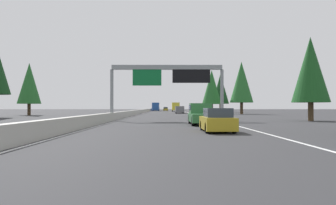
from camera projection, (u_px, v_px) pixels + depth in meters
The scene contains 17 objects.
ground_plane at pixel (135, 115), 62.03m from camera, with size 320.00×320.00×0.00m, color #2D2D30.
median_barrier at pixel (141, 111), 82.03m from camera, with size 180.00×0.56×0.90m, color #ADAAA3.
shoulder_stripe_right at pixel (193, 114), 72.08m from camera, with size 160.00×0.16×0.01m, color silver.
shoulder_stripe_median at pixel (140, 114), 72.03m from camera, with size 160.00×0.16×0.01m, color silver.
sign_gantry_overhead at pixel (169, 76), 37.91m from camera, with size 0.50×12.68×6.22m.
sedan_far_right at pixel (217, 121), 21.21m from camera, with size 4.40×1.80×1.47m.
pickup_far_left at pixel (201, 114), 29.72m from camera, with size 5.60×2.00×1.86m.
minivan_distant_a at pixel (180, 109), 79.84m from camera, with size 5.00×1.95×1.69m.
sedan_mid_left at pixel (179, 110), 86.13m from camera, with size 4.40×1.80×1.47m.
bus_near_right at pixel (156, 106), 130.32m from camera, with size 11.50×2.55×3.10m.
box_truck_near_center at pixel (176, 107), 113.51m from camera, with size 8.50×2.40×2.95m.
sedan_mid_right at pixel (166, 109), 128.95m from camera, with size 4.40×1.80×1.47m.
conifer_right_near at pixel (311, 70), 37.35m from camera, with size 4.08×4.08×9.27m.
conifer_right_mid at pixel (241, 82), 72.53m from camera, with size 4.94×4.94×11.23m.
conifer_right_far at pixel (212, 87), 77.61m from camera, with size 4.38×4.38×9.96m.
conifer_right_distant at pixel (220, 89), 97.82m from camera, with size 4.87×4.87×11.06m.
conifer_left_mid at pixel (29, 83), 62.25m from camera, with size 4.23×4.23×9.62m.
Camera 1 is at (-2.08, -5.79, 1.55)m, focal length 36.36 mm.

